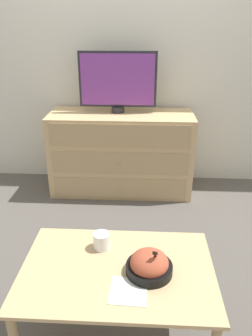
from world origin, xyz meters
name	(u,v)px	position (x,y,z in m)	size (l,w,h in m)	color
ground_plane	(126,176)	(0.00, 0.00, 0.00)	(12.00, 12.00, 0.00)	#56514C
wall_back	(126,50)	(0.00, 0.03, 1.30)	(12.00, 0.05, 2.60)	silver
dresser	(121,153)	(-0.03, -0.28, 0.39)	(1.33, 0.52, 0.77)	tan
tv	(118,81)	(-0.06, -0.23, 1.06)	(0.70, 0.12, 0.54)	#232328
coffee_table	(117,277)	(0.06, -1.94, 0.37)	(0.97, 0.64, 0.43)	tan
takeout_bowl	(149,265)	(0.22, -1.96, 0.47)	(0.23, 0.23, 0.17)	black
drink_cup	(101,242)	(-0.04, -1.78, 0.47)	(0.09, 0.09, 0.09)	#9E6638
napkin	(128,291)	(0.12, -2.09, 0.43)	(0.18, 0.18, 0.00)	white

